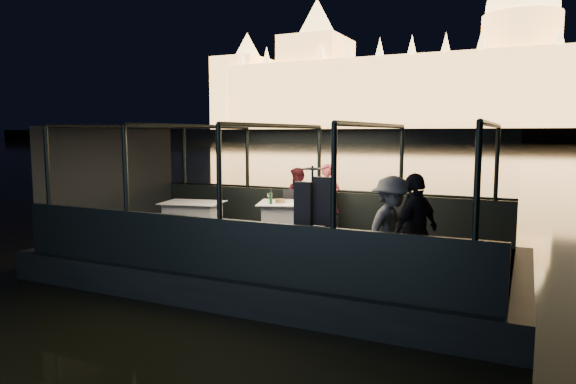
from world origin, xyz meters
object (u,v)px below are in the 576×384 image
at_px(dining_table_aft, 193,215).
at_px(passenger_stripe, 391,226).
at_px(person_woman_coral, 327,200).
at_px(coat_stand, 312,220).
at_px(dining_table_central, 295,221).
at_px(person_man_maroon, 298,199).
at_px(chair_port_left, 289,214).
at_px(chair_port_right, 324,216).
at_px(passenger_dark, 415,230).
at_px(wine_bottle, 271,197).

bearing_deg(dining_table_aft, passenger_stripe, -21.83).
bearing_deg(person_woman_coral, passenger_stripe, -59.53).
bearing_deg(passenger_stripe, person_woman_coral, 50.85).
height_order(coat_stand, passenger_stripe, coat_stand).
distance_m(dining_table_central, person_man_maroon, 0.84).
height_order(dining_table_aft, chair_port_left, chair_port_left).
bearing_deg(chair_port_right, passenger_stripe, -29.22).
xyz_separation_m(dining_table_aft, person_woman_coral, (2.73, 1.02, 0.36)).
bearing_deg(person_man_maroon, person_woman_coral, 13.62).
relative_size(person_man_maroon, passenger_dark, 0.87).
distance_m(chair_port_right, wine_bottle, 1.27).
xyz_separation_m(person_woman_coral, passenger_dark, (2.48, -3.12, 0.10)).
distance_m(chair_port_right, coat_stand, 3.16).
bearing_deg(person_man_maroon, dining_table_central, -58.07).
bearing_deg(dining_table_aft, coat_stand, -30.87).
distance_m(coat_stand, person_woman_coral, 3.40).
xyz_separation_m(chair_port_right, coat_stand, (0.96, -2.98, 0.45)).
bearing_deg(wine_bottle, coat_stand, -50.15).
relative_size(dining_table_central, person_woman_coral, 0.95).
bearing_deg(person_woman_coral, chair_port_right, -87.01).
distance_m(person_woman_coral, wine_bottle, 1.38).
xyz_separation_m(person_woman_coral, wine_bottle, (-0.76, -1.14, 0.17)).
distance_m(chair_port_left, person_woman_coral, 0.86).
relative_size(coat_stand, passenger_dark, 1.04).
xyz_separation_m(person_man_maroon, passenger_dark, (3.14, -3.12, 0.10)).
bearing_deg(person_man_maroon, dining_table_aft, -140.23).
xyz_separation_m(coat_stand, passenger_stripe, (1.11, 0.29, -0.05)).
bearing_deg(chair_port_left, person_woman_coral, -2.72).
relative_size(passenger_dark, wine_bottle, 5.91).
bearing_deg(passenger_dark, chair_port_left, -108.52).
xyz_separation_m(dining_table_central, coat_stand, (1.43, -2.53, 0.51)).
xyz_separation_m(passenger_dark, wine_bottle, (-3.24, 1.98, 0.06)).
xyz_separation_m(chair_port_right, person_woman_coral, (-0.04, 0.27, 0.30)).
relative_size(dining_table_central, passenger_dark, 0.89).
height_order(dining_table_aft, passenger_stripe, passenger_stripe).
bearing_deg(coat_stand, person_man_maroon, 117.16).
relative_size(chair_port_right, passenger_stripe, 0.59).
xyz_separation_m(chair_port_left, coat_stand, (1.76, -2.98, 0.45)).
xyz_separation_m(chair_port_left, wine_bottle, (0.00, -0.87, 0.47)).
height_order(dining_table_central, person_man_maroon, person_man_maroon).
distance_m(person_man_maroon, passenger_dark, 4.43).
bearing_deg(chair_port_right, coat_stand, -48.92).
bearing_deg(person_man_maroon, chair_port_left, -95.84).
distance_m(chair_port_right, passenger_dark, 3.77).
xyz_separation_m(coat_stand, wine_bottle, (-1.76, 2.11, 0.02)).
xyz_separation_m(dining_table_aft, coat_stand, (3.74, -2.23, 0.51)).
bearing_deg(passenger_stripe, dining_table_central, 63.95).
relative_size(dining_table_central, chair_port_right, 1.58).
distance_m(dining_table_central, passenger_dark, 3.80).
bearing_deg(chair_port_right, chair_port_left, -156.84).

